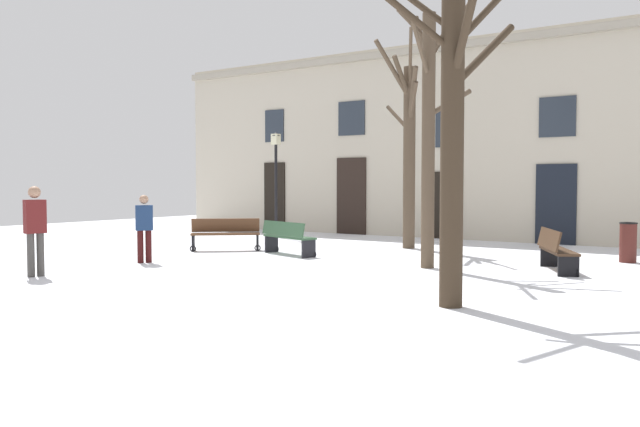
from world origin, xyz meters
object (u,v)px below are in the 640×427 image
tree_right_of_center (408,146)px  bench_near_lamp (226,233)px  litter_bin (628,242)px  bench_back_to_back_right (288,237)px  person_near_bench (144,226)px  person_crossing_plaza (35,226)px  tree_foreground (429,127)px  bench_back_to_back_left (556,250)px  streetlamp (276,173)px  tree_center (453,127)px

tree_right_of_center → bench_near_lamp: size_ratio=3.47×
litter_bin → bench_back_to_back_right: 8.07m
litter_bin → person_near_bench: bearing=-146.1°
bench_back_to_back_right → person_crossing_plaza: 6.07m
tree_foreground → person_crossing_plaza: bearing=-137.0°
tree_foreground → litter_bin: (3.45, 3.41, -2.56)m
tree_right_of_center → bench_back_to_back_right: bearing=-119.6°
bench_near_lamp → person_crossing_plaza: (0.20, -5.72, 0.52)m
bench_back_to_back_right → bench_near_lamp: bearing=19.8°
bench_back_to_back_left → person_crossing_plaza: person_crossing_plaza is taller
tree_right_of_center → bench_near_lamp: tree_right_of_center is taller
streetlamp → bench_near_lamp: size_ratio=2.10×
streetlamp → bench_near_lamp: 4.70m
person_crossing_plaza → tree_center: bearing=116.5°
person_crossing_plaza → person_near_bench: bearing=-166.2°
tree_center → person_crossing_plaza: size_ratio=2.79×
tree_right_of_center → tree_center: (4.26, -7.37, -0.23)m
litter_bin → bench_back_to_back_left: bearing=-112.3°
streetlamp → person_near_bench: size_ratio=2.28×
tree_right_of_center → tree_foreground: 4.12m
streetlamp → litter_bin: 11.12m
streetlamp → litter_bin: size_ratio=3.83×
tree_center → person_crossing_plaza: tree_center is taller
tree_foreground → bench_back_to_back_left: tree_foreground is taller
tree_right_of_center → tree_foreground: (2.18, -3.49, 0.16)m
tree_center → person_crossing_plaza: (-7.94, -1.59, -1.65)m
litter_bin → person_near_bench: size_ratio=0.59×
bench_back_to_back_left → person_near_bench: size_ratio=1.10×
litter_bin → bench_back_to_back_right: litter_bin is taller
litter_bin → person_crossing_plaza: (-9.31, -8.87, 0.52)m
litter_bin → streetlamp: bearing=174.9°
tree_center → person_near_bench: size_ratio=3.16×
person_near_bench → streetlamp: bearing=51.3°
bench_back_to_back_right → person_crossing_plaza: bearing=90.8°
bench_near_lamp → person_near_bench: (0.27, -3.05, 0.39)m
bench_back_to_back_right → tree_center: bearing=164.4°
tree_foreground → bench_near_lamp: tree_foreground is taller
streetlamp → person_crossing_plaza: bearing=-80.6°
tree_right_of_center → tree_center: bearing=-60.0°
bench_back_to_back_left → tree_center: bearing=149.4°
bench_back_to_back_left → person_near_bench: person_near_bench is taller
tree_center → bench_back_to_back_right: 7.68m
tree_center → person_crossing_plaza: 8.26m
streetlamp → litter_bin: streetlamp is taller
tree_foreground → person_near_bench: (-5.79, -2.80, -2.18)m
bench_back_to_back_right → litter_bin: bearing=-138.5°
person_crossing_plaza → litter_bin: bearing=148.8°
bench_back_to_back_left → person_near_bench: 9.04m
tree_center → person_near_bench: tree_center is taller
bench_back_to_back_right → person_near_bench: bearing=78.6°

